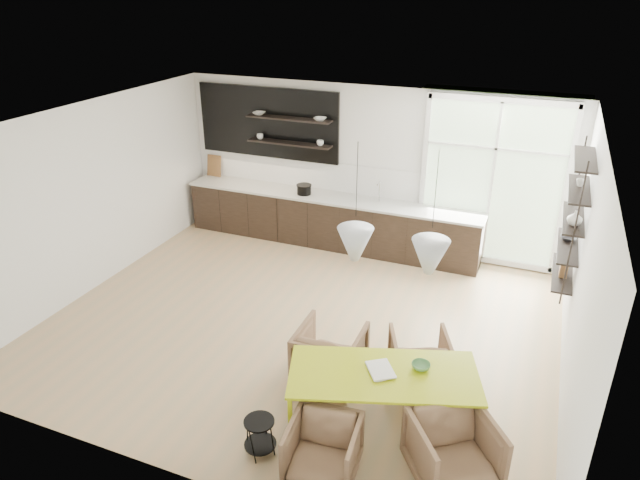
% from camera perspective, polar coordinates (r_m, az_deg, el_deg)
% --- Properties ---
extents(room, '(7.02, 6.01, 2.91)m').
position_cam_1_polar(room, '(8.40, 4.65, 3.16)').
color(room, tan).
rests_on(room, ground).
extents(kitchen_run, '(5.54, 0.69, 2.75)m').
position_cam_1_polar(kitchen_run, '(10.51, 0.55, 2.73)').
color(kitchen_run, black).
rests_on(kitchen_run, ground).
extents(right_shelving, '(0.26, 1.22, 1.90)m').
position_cam_1_polar(right_shelving, '(8.09, 23.95, 1.59)').
color(right_shelving, black).
rests_on(right_shelving, ground).
extents(dining_table, '(2.19, 1.50, 0.73)m').
position_cam_1_polar(dining_table, '(6.27, 6.37, -13.48)').
color(dining_table, '#A8B510').
rests_on(dining_table, ground).
extents(armchair_back_left, '(0.78, 0.81, 0.73)m').
position_cam_1_polar(armchair_back_left, '(7.10, 1.00, -11.32)').
color(armchair_back_left, brown).
rests_on(armchair_back_left, ground).
extents(armchair_back_right, '(0.91, 0.92, 0.65)m').
position_cam_1_polar(armchair_back_right, '(7.20, 9.88, -11.57)').
color(armchair_back_right, brown).
rests_on(armchair_back_right, ground).
extents(armchair_front_left, '(0.75, 0.77, 0.64)m').
position_cam_1_polar(armchair_front_left, '(5.98, 0.29, -20.32)').
color(armchair_front_left, brown).
rests_on(armchair_front_left, ground).
extents(armchair_front_right, '(1.09, 1.10, 0.72)m').
position_cam_1_polar(armchair_front_right, '(6.05, 13.17, -19.84)').
color(armchair_front_right, brown).
rests_on(armchair_front_right, ground).
extents(wire_stool, '(0.34, 0.34, 0.43)m').
position_cam_1_polar(wire_stool, '(6.25, -6.06, -18.58)').
color(wire_stool, black).
rests_on(wire_stool, ground).
extents(table_book, '(0.40, 0.42, 0.03)m').
position_cam_1_polar(table_book, '(6.22, 4.94, -13.00)').
color(table_book, white).
rests_on(table_book, dining_table).
extents(table_bowl, '(0.28, 0.28, 0.06)m').
position_cam_1_polar(table_bowl, '(6.34, 10.05, -12.30)').
color(table_bowl, '#548C53').
rests_on(table_bowl, dining_table).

